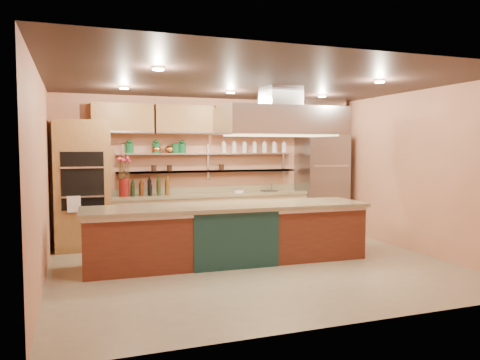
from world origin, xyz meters
name	(u,v)px	position (x,y,z in m)	size (l,w,h in m)	color
floor	(256,267)	(0.00, 0.00, -0.01)	(6.00, 5.00, 0.02)	gray
ceiling	(256,82)	(0.00, 0.00, 2.80)	(6.00, 5.00, 0.02)	black
wall_back	(210,168)	(0.00, 2.50, 1.40)	(6.00, 0.04, 2.80)	tan
wall_front	(348,189)	(0.00, -2.50, 1.40)	(6.00, 0.04, 2.80)	tan
wall_left	(41,180)	(-3.00, 0.00, 1.40)	(0.04, 5.00, 2.80)	tan
wall_right	(417,172)	(3.00, 0.00, 1.40)	(0.04, 5.00, 2.80)	tan
oven_stack	(82,185)	(-2.45, 2.18, 1.15)	(0.95, 0.64, 2.30)	olive
refrigerator	(322,184)	(2.35, 2.14, 1.05)	(0.95, 0.72, 2.10)	gray
back_counter	(212,217)	(-0.05, 2.20, 0.47)	(3.84, 0.64, 0.93)	tan
wall_shelf_lower	(209,171)	(-0.05, 2.37, 1.35)	(3.60, 0.26, 0.03)	silver
wall_shelf_upper	(209,154)	(-0.05, 2.37, 1.70)	(3.60, 0.26, 0.03)	silver
upper_cabinets	(212,120)	(0.00, 2.32, 2.35)	(4.60, 0.36, 0.55)	olive
range_hood	(281,121)	(0.59, 0.42, 2.25)	(2.00, 1.00, 0.45)	silver
ceiling_downlights	(251,85)	(0.00, 0.20, 2.77)	(4.00, 2.80, 0.02)	#FFE5A5
island	(228,234)	(-0.31, 0.42, 0.46)	(4.39, 0.95, 0.92)	#5E291A
flower_vase	(124,188)	(-1.73, 2.15, 1.09)	(0.18, 0.18, 0.32)	#61110E
oil_bottle_cluster	(150,189)	(-1.26, 2.15, 1.05)	(0.75, 0.22, 0.24)	black
kitchen_scale	(238,190)	(0.48, 2.15, 0.98)	(0.17, 0.12, 0.09)	silver
bar_faucet	(272,185)	(1.24, 2.25, 1.05)	(0.03, 0.03, 0.24)	silver
copper_kettle	(169,149)	(-0.85, 2.37, 1.78)	(0.17, 0.17, 0.14)	#C26A2C
green_canister	(175,148)	(-0.73, 2.37, 1.80)	(0.14, 0.14, 0.17)	#104B25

